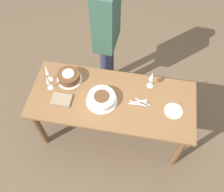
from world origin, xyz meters
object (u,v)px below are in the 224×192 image
at_px(cake_front_chocolate, 69,77).
at_px(person_cutting, 107,28).
at_px(wine_glass_near, 48,81).
at_px(wine_glass_far, 47,70).
at_px(cake_center_white, 102,99).
at_px(wine_glass_extra, 152,77).

xyz_separation_m(cake_front_chocolate, person_cutting, (-0.30, -0.53, 0.24)).
distance_m(wine_glass_near, wine_glass_far, 0.11).
bearing_deg(cake_front_chocolate, person_cutting, -119.84).
bearing_deg(cake_center_white, wine_glass_near, -6.48).
height_order(wine_glass_extra, person_cutting, person_cutting).
height_order(cake_front_chocolate, wine_glass_near, wine_glass_near).
bearing_deg(wine_glass_far, wine_glass_near, 109.05).
distance_m(wine_glass_far, wine_glass_extra, 1.05).
relative_size(cake_front_chocolate, wine_glass_far, 1.13).
relative_size(cake_center_white, person_cutting, 0.18).
bearing_deg(wine_glass_far, cake_center_white, 164.45).
bearing_deg(wine_glass_extra, person_cutting, -40.48).
xyz_separation_m(cake_front_chocolate, wine_glass_near, (0.17, 0.14, 0.08)).
bearing_deg(wine_glass_far, wine_glass_extra, -174.31).
distance_m(cake_center_white, person_cutting, 0.78).
xyz_separation_m(wine_glass_near, person_cutting, (-0.47, -0.67, 0.16)).
xyz_separation_m(cake_center_white, wine_glass_far, (0.59, -0.16, 0.12)).
bearing_deg(cake_center_white, wine_glass_far, -15.55).
distance_m(wine_glass_far, person_cutting, 0.77).
relative_size(cake_center_white, wine_glass_extra, 1.44).
relative_size(wine_glass_near, person_cutting, 0.11).
height_order(wine_glass_far, person_cutting, person_cutting).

